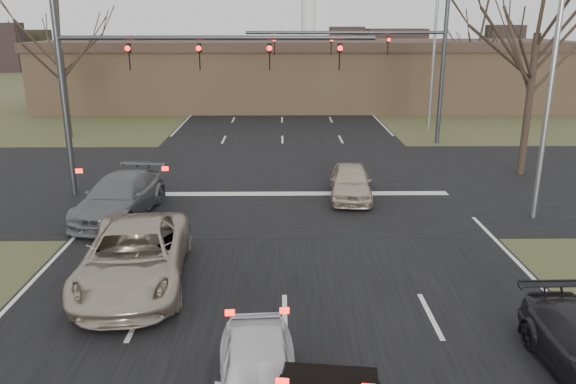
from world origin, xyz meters
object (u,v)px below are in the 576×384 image
mast_arm_far (393,55)px  car_grey_ahead (120,197)px  car_silver_suv (134,256)px  car_white_sedan (258,376)px  building (306,74)px  streetlight_right_far (432,41)px  streetlight_right_near (549,59)px  mast_arm_near (146,68)px  car_silver_ahead (351,182)px

mast_arm_far → car_grey_ahead: mast_arm_far is taller
car_silver_suv → car_white_sedan: bearing=-61.0°
building → car_grey_ahead: 28.79m
streetlight_right_far → streetlight_right_near: bearing=-91.7°
car_white_sedan → car_grey_ahead: size_ratio=0.73×
car_white_sedan → streetlight_right_far: bearing=66.5°
car_white_sedan → car_grey_ahead: car_grey_ahead is taller
mast_arm_near → car_silver_ahead: 9.08m
streetlight_right_far → car_silver_ahead: streetlight_right_far is taller
building → mast_arm_far: (4.18, -15.00, 2.35)m
mast_arm_far → streetlight_right_near: streetlight_right_near is taller
car_grey_ahead → car_silver_ahead: 8.85m
mast_arm_far → streetlight_right_far: streetlight_right_far is taller
car_silver_suv → car_silver_ahead: 10.14m
streetlight_right_far → car_grey_ahead: (-15.21, -16.62, -4.84)m
streetlight_right_near → mast_arm_near: bearing=167.9°
car_grey_ahead → car_silver_ahead: car_grey_ahead is taller
mast_arm_far → car_white_sedan: mast_arm_far is taller
building → car_silver_ahead: (0.70, -25.50, -1.99)m
streetlight_right_near → car_silver_ahead: streetlight_right_near is taller
building → car_silver_suv: bearing=-100.3°
car_grey_ahead → car_white_sedan: bearing=-55.2°
building → streetlight_right_far: streetlight_right_far is taller
car_grey_ahead → streetlight_right_near: bearing=6.4°
building → car_silver_ahead: bearing=-88.4°
mast_arm_near → streetlight_right_far: streetlight_right_far is taller
streetlight_right_far → car_silver_ahead: size_ratio=2.52×
building → car_silver_ahead: building is taller
car_silver_suv → car_silver_ahead: car_silver_suv is taller
mast_arm_near → car_white_sedan: mast_arm_near is taller
car_grey_ahead → car_silver_suv: bearing=-63.2°
streetlight_right_near → car_white_sedan: size_ratio=2.67×
building → car_silver_ahead: 25.59m
car_silver_suv → car_grey_ahead: size_ratio=1.12×
streetlight_right_far → car_grey_ahead: bearing=-132.5°
building → car_white_sedan: (-2.51, -38.20, -2.03)m
building → streetlight_right_near: bearing=-76.3°
mast_arm_near → streetlight_right_near: 14.38m
building → streetlight_right_far: (7.32, -11.00, 2.92)m
mast_arm_near → car_grey_ahead: bearing=-104.2°
mast_arm_far → car_white_sedan: size_ratio=2.97×
car_silver_suv → car_grey_ahead: car_silver_suv is taller
streetlight_right_near → car_silver_suv: 14.61m
mast_arm_far → car_white_sedan: 24.54m
car_white_sedan → streetlight_right_near: bearing=43.9°
car_silver_ahead → car_white_sedan: bearing=-99.1°
streetlight_right_near → car_silver_ahead: (-6.13, 2.50, -4.91)m
mast_arm_near → car_grey_ahead: size_ratio=2.36×
mast_arm_far → car_silver_suv: mast_arm_far is taller
mast_arm_far → car_white_sedan: (-6.69, -23.20, -4.38)m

